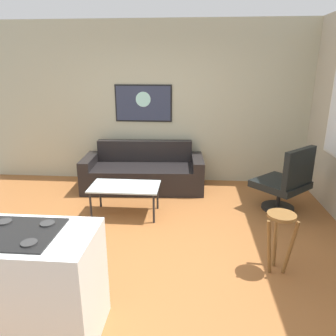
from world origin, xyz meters
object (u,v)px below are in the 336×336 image
armchair (286,181)px  wall_painting (143,103)px  coffee_table (125,188)px  couch (144,173)px  bar_stool (280,229)px

armchair → wall_painting: bearing=151.2°
coffee_table → couch: bearing=84.8°
armchair → couch: bearing=160.6°
bar_stool → coffee_table: bearing=147.2°
coffee_table → bar_stool: bar_stool is taller
couch → armchair: armchair is taller
couch → bar_stool: couch is taller
wall_painting → coffee_table: bearing=-91.8°
coffee_table → armchair: 2.31m
armchair → wall_painting: (-2.24, 1.24, 0.96)m
couch → coffee_table: (-0.10, -1.07, 0.13)m
coffee_table → bar_stool: 2.19m
armchair → wall_painting: wall_painting is taller
couch → armchair: 2.33m
couch → coffee_table: couch is taller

